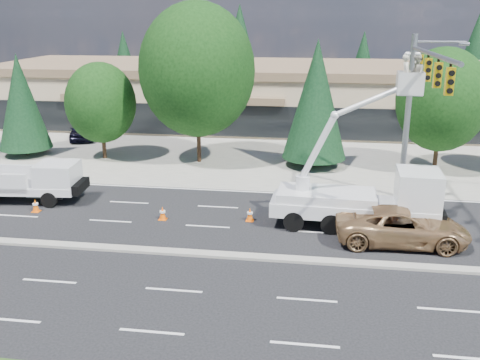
% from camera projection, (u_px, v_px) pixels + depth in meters
% --- Properties ---
extents(ground, '(140.00, 140.00, 0.00)m').
position_uv_depth(ground, '(193.00, 254.00, 23.22)').
color(ground, black).
rests_on(ground, ground).
extents(concrete_apron, '(140.00, 22.00, 0.01)m').
position_uv_depth(concrete_apron, '(250.00, 146.00, 42.11)').
color(concrete_apron, gray).
rests_on(concrete_apron, ground).
extents(road_median, '(120.00, 0.55, 0.12)m').
position_uv_depth(road_median, '(193.00, 253.00, 23.20)').
color(road_median, gray).
rests_on(road_median, ground).
extents(strip_mall, '(50.40, 15.40, 5.50)m').
position_uv_depth(strip_mall, '(263.00, 93.00, 50.70)').
color(strip_mall, tan).
rests_on(strip_mall, ground).
extents(tree_front_b, '(3.73, 3.73, 7.34)m').
position_uv_depth(tree_front_b, '(21.00, 102.00, 38.39)').
color(tree_front_b, '#332114').
rests_on(tree_front_b, ground).
extents(tree_front_c, '(4.94, 4.94, 6.85)m').
position_uv_depth(tree_front_c, '(101.00, 103.00, 37.56)').
color(tree_front_c, '#332114').
rests_on(tree_front_c, ground).
extents(tree_front_d, '(7.85, 7.85, 10.89)m').
position_uv_depth(tree_front_d, '(197.00, 70.00, 35.90)').
color(tree_front_d, '#332114').
rests_on(tree_front_d, ground).
extents(tree_front_e, '(4.31, 4.31, 8.49)m').
position_uv_depth(tree_front_e, '(316.00, 100.00, 35.36)').
color(tree_front_e, '#332114').
rests_on(tree_front_e, ground).
extents(tree_front_f, '(5.81, 5.81, 8.07)m').
position_uv_depth(tree_front_f, '(442.00, 100.00, 34.22)').
color(tree_front_f, '#332114').
rests_on(tree_front_f, ground).
extents(tree_back_a, '(4.10, 4.10, 8.08)m').
position_uv_depth(tree_back_a, '(124.00, 63.00, 64.06)').
color(tree_back_a, '#332114').
rests_on(tree_back_a, ground).
extents(tree_back_b, '(5.64, 5.64, 11.12)m').
position_uv_depth(tree_back_b, '(240.00, 50.00, 61.67)').
color(tree_back_b, '#332114').
rests_on(tree_back_b, ground).
extents(tree_back_c, '(4.16, 4.16, 8.20)m').
position_uv_depth(tree_back_c, '(362.00, 66.00, 60.23)').
color(tree_back_c, '#332114').
rests_on(tree_back_c, ground).
extents(tree_back_d, '(5.26, 5.26, 10.37)m').
position_uv_depth(tree_back_d, '(475.00, 56.00, 58.25)').
color(tree_back_d, '#332114').
rests_on(tree_back_d, ground).
extents(signal_mast, '(2.76, 10.16, 9.00)m').
position_uv_depth(signal_mast, '(417.00, 96.00, 26.71)').
color(signal_mast, gray).
rests_on(signal_mast, ground).
extents(utility_pickup, '(5.91, 2.67, 2.20)m').
position_uv_depth(utility_pickup, '(34.00, 185.00, 29.57)').
color(utility_pickup, silver).
rests_on(utility_pickup, ground).
extents(bucket_truck, '(7.97, 2.84, 8.40)m').
position_uv_depth(bucket_truck, '(368.00, 193.00, 25.58)').
color(bucket_truck, silver).
rests_on(bucket_truck, ground).
extents(traffic_cone_a, '(0.40, 0.40, 0.70)m').
position_uv_depth(traffic_cone_a, '(35.00, 206.00, 28.12)').
color(traffic_cone_a, '#FD5F08').
rests_on(traffic_cone_a, ground).
extents(traffic_cone_b, '(0.40, 0.40, 0.70)m').
position_uv_depth(traffic_cone_b, '(163.00, 213.00, 27.05)').
color(traffic_cone_b, '#FD5F08').
rests_on(traffic_cone_b, ground).
extents(traffic_cone_c, '(0.40, 0.40, 0.70)m').
position_uv_depth(traffic_cone_c, '(250.00, 214.00, 26.88)').
color(traffic_cone_c, '#FD5F08').
rests_on(traffic_cone_c, ground).
extents(traffic_cone_d, '(0.40, 0.40, 0.70)m').
position_uv_depth(traffic_cone_d, '(392.00, 230.00, 24.97)').
color(traffic_cone_d, '#FD5F08').
rests_on(traffic_cone_d, ground).
extents(minivan, '(5.99, 2.85, 1.65)m').
position_uv_depth(minivan, '(402.00, 226.00, 24.12)').
color(minivan, '#A47B4F').
rests_on(minivan, ground).
extents(parked_car_west, '(3.21, 5.02, 1.59)m').
position_uv_depth(parked_car_west, '(83.00, 129.00, 44.41)').
color(parked_car_west, black).
rests_on(parked_car_west, ground).
extents(parked_car_east, '(2.60, 4.43, 1.38)m').
position_uv_depth(parked_car_east, '(310.00, 144.00, 39.89)').
color(parked_car_east, black).
rests_on(parked_car_east, ground).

